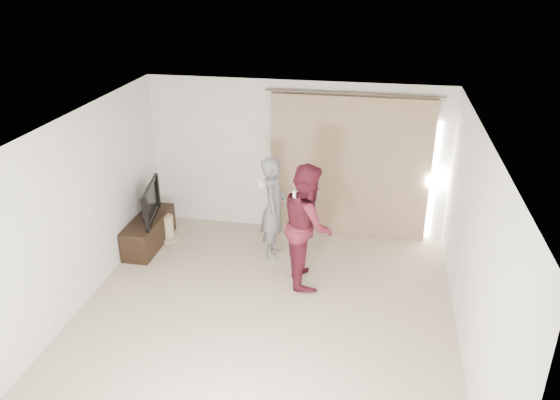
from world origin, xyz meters
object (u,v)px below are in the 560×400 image
(tv_console, at_px, (149,232))
(person_man, at_px, (274,207))
(person_woman, at_px, (308,224))
(tv, at_px, (145,202))

(tv_console, relative_size, person_man, 0.77)
(person_man, relative_size, person_woman, 0.90)
(person_man, bearing_deg, tv, -177.34)
(tv, height_order, person_man, person_man)
(tv_console, xyz_separation_m, person_woman, (2.70, -0.55, 0.66))
(person_man, bearing_deg, person_woman, -46.50)
(tv, height_order, person_woman, person_woman)
(tv_console, bearing_deg, person_man, 2.66)
(tv_console, distance_m, tv, 0.54)
(tv, relative_size, person_man, 0.63)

